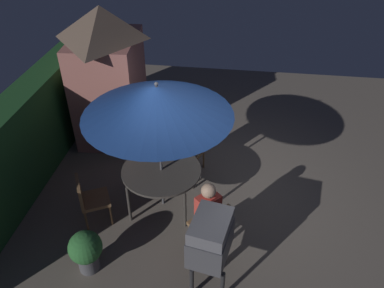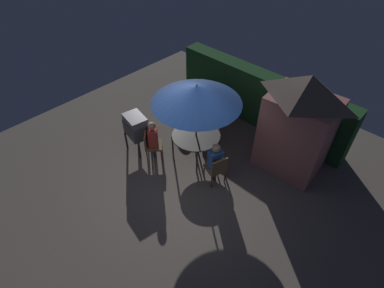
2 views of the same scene
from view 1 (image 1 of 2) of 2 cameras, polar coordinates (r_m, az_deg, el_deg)
name	(u,v)px [view 1 (image 1 of 2)]	position (r m, az deg, el deg)	size (l,w,h in m)	color
ground_plane	(215,197)	(7.13, 3.47, -7.80)	(11.00, 11.00, 0.00)	#6B6056
hedge_backdrop	(23,143)	(7.58, -23.64, 0.13)	(5.88, 0.57, 1.73)	#1E4C23
garden_shed	(108,74)	(8.26, -12.29, 10.06)	(1.83, 1.46, 2.82)	#B26B60
patio_table	(161,172)	(6.54, -4.52, -4.14)	(1.34, 1.34, 0.78)	#47423D
patio_umbrella	(157,101)	(5.76, -5.15, 6.37)	(2.32, 2.32, 2.40)	#4C4C51
bbq_grill	(210,238)	(5.34, 2.73, -13.74)	(0.78, 0.62, 1.20)	#47474C
chair_near_shed	(211,225)	(5.95, 2.87, -11.80)	(0.65, 0.65, 0.90)	olive
chair_far_side	(192,147)	(7.44, -0.01, -0.38)	(0.59, 0.59, 0.90)	olive
chair_toward_hedge	(89,198)	(6.57, -14.93, -7.64)	(0.62, 0.62, 0.90)	olive
potted_plant_by_shed	(86,250)	(5.98, -15.37, -14.80)	(0.49, 0.49, 0.71)	#4C4C51
person_in_red	(208,209)	(5.80, 2.38, -9.57)	(0.41, 0.41, 1.26)	#CC3D33
person_in_blue	(190,138)	(7.23, -0.31, 0.95)	(0.34, 0.40, 1.26)	#3866B2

